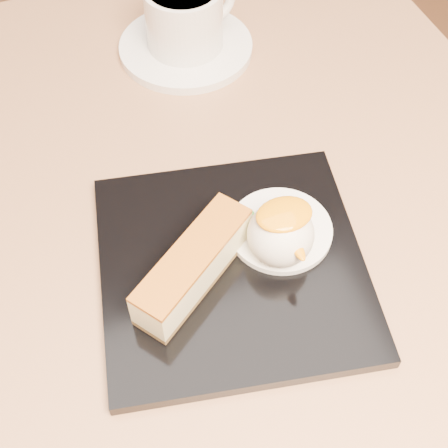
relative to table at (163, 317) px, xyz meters
name	(u,v)px	position (x,y,z in m)	size (l,w,h in m)	color
table	(163,317)	(0.00, 0.00, 0.00)	(0.80, 0.80, 0.72)	black
dessert_plate	(232,266)	(0.06, -0.06, 0.16)	(0.22, 0.22, 0.01)	black
cheesecake	(194,266)	(0.02, -0.06, 0.19)	(0.12, 0.10, 0.04)	brown
cream_smear	(280,230)	(0.11, -0.04, 0.17)	(0.09, 0.09, 0.01)	white
ice_cream_scoop	(281,234)	(0.10, -0.06, 0.19)	(0.06, 0.06, 0.06)	white
mango_sauce	(284,214)	(0.10, -0.06, 0.22)	(0.05, 0.04, 0.01)	orange
mint_sprig	(239,216)	(0.08, -0.02, 0.17)	(0.03, 0.02, 0.00)	#348E2E
saucer	(186,47)	(0.11, 0.23, 0.16)	(0.15, 0.15, 0.01)	white
coffee_cup	(186,15)	(0.11, 0.23, 0.20)	(0.11, 0.08, 0.07)	white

